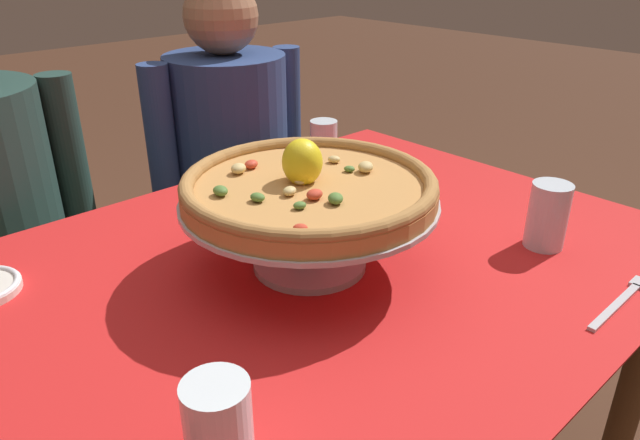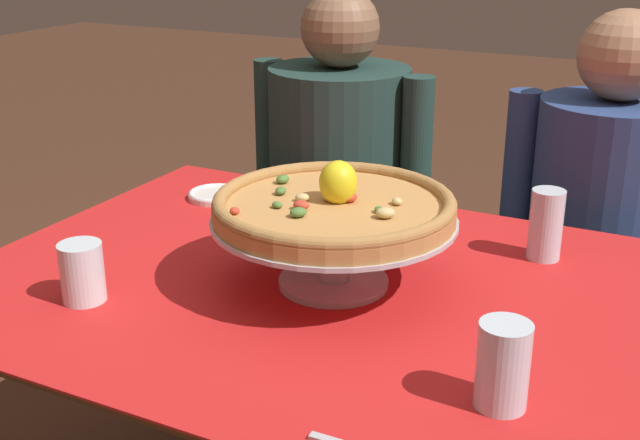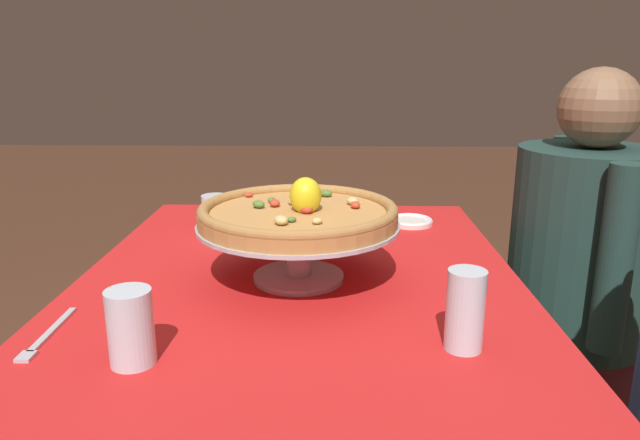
# 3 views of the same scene
# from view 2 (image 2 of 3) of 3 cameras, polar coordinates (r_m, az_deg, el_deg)

# --- Properties ---
(dining_table) EXTENTS (1.31, 0.95, 0.74)m
(dining_table) POSITION_cam_2_polar(r_m,az_deg,el_deg) (1.49, 0.92, -8.00)
(dining_table) COLOR brown
(dining_table) RESTS_ON ground
(pizza_stand) EXTENTS (0.42, 0.42, 0.13)m
(pizza_stand) POSITION_cam_2_polar(r_m,az_deg,el_deg) (1.41, 0.83, -1.15)
(pizza_stand) COLOR #B7B7C1
(pizza_stand) RESTS_ON dining_table
(pizza) EXTENTS (0.41, 0.41, 0.10)m
(pizza) POSITION_cam_2_polar(r_m,az_deg,el_deg) (1.39, 0.84, 1.08)
(pizza) COLOR #BC8447
(pizza) RESTS_ON pizza_stand
(water_glass_front_left) EXTENTS (0.07, 0.07, 0.10)m
(water_glass_front_left) POSITION_cam_2_polar(r_m,az_deg,el_deg) (1.43, -16.16, -3.72)
(water_glass_front_left) COLOR silver
(water_glass_front_left) RESTS_ON dining_table
(water_glass_back_right) EXTENTS (0.06, 0.06, 0.13)m
(water_glass_back_right) POSITION_cam_2_polar(r_m,az_deg,el_deg) (1.59, 15.38, -0.63)
(water_glass_back_right) COLOR silver
(water_glass_back_right) RESTS_ON dining_table
(water_glass_front_right) EXTENTS (0.07, 0.07, 0.12)m
(water_glass_front_right) POSITION_cam_2_polar(r_m,az_deg,el_deg) (1.12, 12.55, -10.10)
(water_glass_front_right) COLOR silver
(water_glass_front_right) RESTS_ON dining_table
(side_plate) EXTENTS (0.13, 0.13, 0.02)m
(side_plate) POSITION_cam_2_polar(r_m,az_deg,el_deg) (1.88, -7.25, 1.76)
(side_plate) COLOR silver
(side_plate) RESTS_ON dining_table
(diner_left) EXTENTS (0.53, 0.40, 1.18)m
(diner_left) POSITION_cam_2_polar(r_m,az_deg,el_deg) (2.26, 1.30, 0.79)
(diner_left) COLOR maroon
(diner_left) RESTS_ON ground
(diner_right) EXTENTS (0.50, 0.37, 1.16)m
(diner_right) POSITION_cam_2_polar(r_m,az_deg,el_deg) (2.09, 18.67, -2.87)
(diner_right) COLOR #1E3833
(diner_right) RESTS_ON ground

